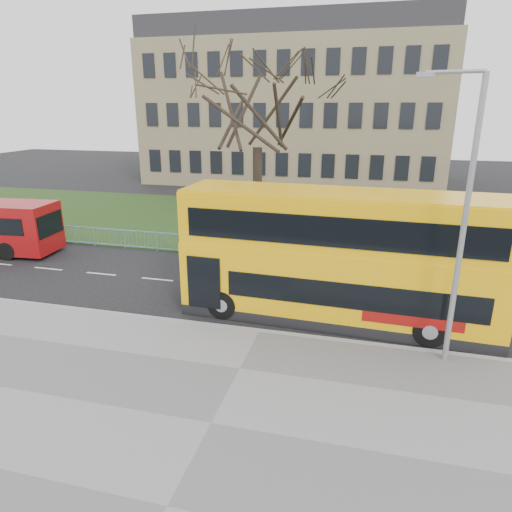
{
  "coord_description": "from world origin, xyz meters",
  "views": [
    {
      "loc": [
        3.51,
        -15.87,
        7.8
      ],
      "look_at": [
        -0.79,
        1.0,
        2.07
      ],
      "focal_mm": 32.0,
      "sensor_mm": 36.0,
      "label": 1
    }
  ],
  "objects": [
    {
      "name": "grass_verge",
      "position": [
        0.0,
        14.3,
        0.04
      ],
      "size": [
        80.0,
        15.4,
        0.08
      ],
      "primitive_type": "cube",
      "color": "#1A3613",
      "rests_on": "ground"
    },
    {
      "name": "civic_building",
      "position": [
        -5.0,
        35.0,
        7.0
      ],
      "size": [
        30.0,
        15.0,
        14.0
      ],
      "primitive_type": "cube",
      "color": "#807151",
      "rests_on": "ground"
    },
    {
      "name": "kerb",
      "position": [
        0.0,
        -1.55,
        0.07
      ],
      "size": [
        80.0,
        0.2,
        0.14
      ],
      "primitive_type": "cube",
      "color": "gray",
      "rests_on": "ground"
    },
    {
      "name": "guard_railing",
      "position": [
        0.0,
        6.6,
        0.55
      ],
      "size": [
        40.0,
        0.12,
        1.1
      ],
      "primitive_type": null,
      "color": "#7BB2DC",
      "rests_on": "ground"
    },
    {
      "name": "ground",
      "position": [
        0.0,
        0.0,
        0.0
      ],
      "size": [
        120.0,
        120.0,
        0.0
      ],
      "primitive_type": "plane",
      "color": "black",
      "rests_on": "ground"
    },
    {
      "name": "yellow_bus",
      "position": [
        2.48,
        0.39,
        2.6
      ],
      "size": [
        11.69,
        3.24,
        4.85
      ],
      "rotation": [
        0.0,
        0.0,
        -0.04
      ],
      "color": "#FFB80A",
      "rests_on": "ground"
    },
    {
      "name": "bare_tree",
      "position": [
        -3.0,
        10.0,
        6.6
      ],
      "size": [
        9.13,
        9.13,
        13.05
      ],
      "primitive_type": null,
      "color": "black",
      "rests_on": "grass_verge"
    },
    {
      "name": "street_lamp",
      "position": [
        6.07,
        -1.99,
        4.84
      ],
      "size": [
        1.82,
        0.41,
        8.61
      ],
      "rotation": [
        0.0,
        0.0,
        -0.13
      ],
      "color": "gray",
      "rests_on": "pavement"
    },
    {
      "name": "pavement",
      "position": [
        0.0,
        -6.75,
        0.06
      ],
      "size": [
        80.0,
        10.5,
        0.12
      ],
      "primitive_type": "cube",
      "color": "slate",
      "rests_on": "ground"
    }
  ]
}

